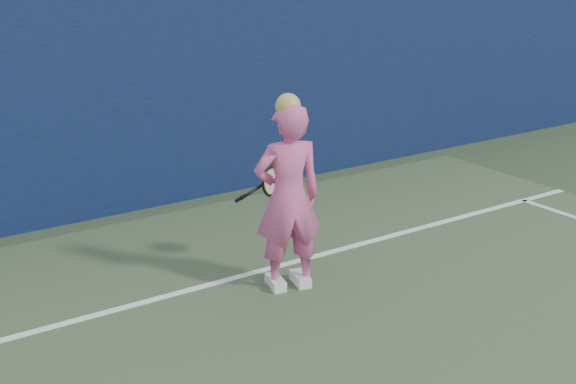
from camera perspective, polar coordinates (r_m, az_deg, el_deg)
backstop_wall at (r=9.05m, az=-16.40°, el=5.59°), size 24.00×0.40×2.50m
player at (r=7.06m, az=0.00°, el=-0.35°), size 0.70×0.55×1.78m
racket at (r=7.50m, az=-1.35°, el=0.66°), size 0.56×0.16×0.30m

